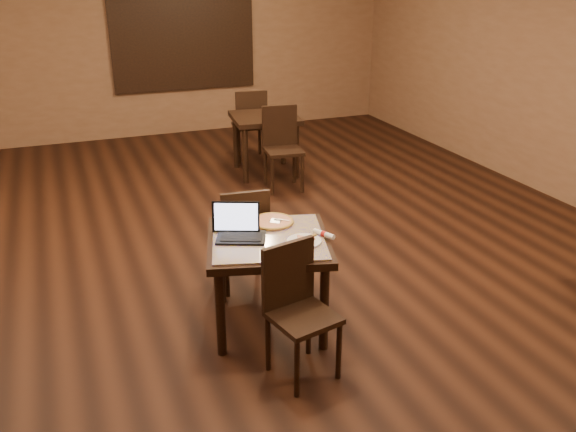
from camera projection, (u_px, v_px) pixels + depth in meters
name	position (u px, v px, depth m)	size (l,w,h in m)	color
ground	(252.00, 256.00, 6.05)	(10.00, 10.00, 0.00)	black
wall_back	(152.00, 43.00, 9.77)	(8.00, 0.02, 3.00)	#896146
mural	(184.00, 39.00, 9.89)	(2.34, 0.05, 1.64)	navy
tiled_table	(268.00, 249.00, 4.67)	(1.13, 1.13, 0.76)	black
chair_main_near	(296.00, 303.00, 4.18)	(0.49, 0.49, 0.95)	black
chair_main_far	(244.00, 233.00, 5.24)	(0.45, 0.45, 0.95)	black
laptop	(239.00, 228.00, 4.63)	(0.44, 0.41, 0.25)	black
plate	(304.00, 241.00, 4.55)	(0.26, 0.26, 0.01)	white
pizza_slice	(304.00, 239.00, 4.54)	(0.17, 0.17, 0.02)	beige
pizza_pan	(272.00, 223.00, 4.88)	(0.33, 0.33, 0.01)	silver
pizza_whole	(272.00, 221.00, 4.87)	(0.34, 0.34, 0.02)	beige
spatula	(276.00, 221.00, 4.86)	(0.09, 0.21, 0.01)	silver
napkin_roll	(324.00, 234.00, 4.64)	(0.12, 0.19, 0.04)	white
other_table_a	(265.00, 125.00, 8.19)	(0.95, 0.95, 0.80)	black
other_table_a_chair_near	(282.00, 143.00, 7.71)	(0.50, 0.50, 1.04)	black
other_table_a_chair_far	(250.00, 121.00, 8.74)	(0.50, 0.50, 1.04)	black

